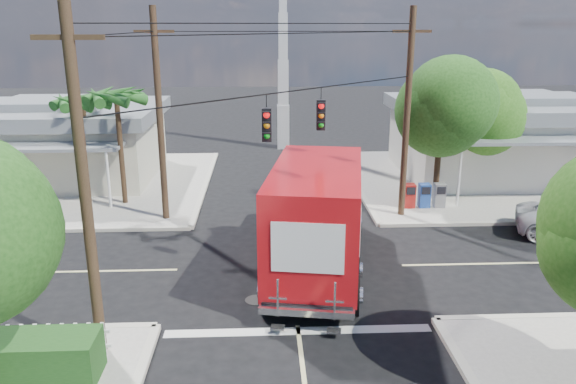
{
  "coord_description": "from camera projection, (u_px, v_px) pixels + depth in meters",
  "views": [
    {
      "loc": [
        -0.93,
        -18.25,
        8.28
      ],
      "look_at": [
        0.0,
        2.0,
        2.2
      ],
      "focal_mm": 35.0,
      "sensor_mm": 36.0,
      "label": 1
    }
  ],
  "objects": [
    {
      "name": "tree_ne_back",
      "position": [
        480.0,
        111.0,
        27.68
      ],
      "size": [
        3.77,
        3.66,
        5.82
      ],
      "color": "#422D1C",
      "rests_on": "sidewalk_ne"
    },
    {
      "name": "sidewalk_nw",
      "position": [
        76.0,
        185.0,
        29.79
      ],
      "size": [
        14.12,
        14.12,
        0.14
      ],
      "color": "#A09B90",
      "rests_on": "ground"
    },
    {
      "name": "sidewalk_ne",
      "position": [
        479.0,
        180.0,
        30.75
      ],
      "size": [
        14.12,
        14.12,
        0.14
      ],
      "color": "#A09B90",
      "rests_on": "ground"
    },
    {
      "name": "ground",
      "position": [
        291.0,
        268.0,
        19.88
      ],
      "size": [
        120.0,
        120.0,
        0.0
      ],
      "primitive_type": "plane",
      "color": "black",
      "rests_on": "ground"
    },
    {
      "name": "tree_ne_front",
      "position": [
        443.0,
        105.0,
        25.29
      ],
      "size": [
        4.21,
        4.14,
        6.66
      ],
      "color": "#422D1C",
      "rests_on": "sidewalk_ne"
    },
    {
      "name": "building_nw",
      "position": [
        60.0,
        140.0,
        30.64
      ],
      "size": [
        10.8,
        10.2,
        4.3
      ],
      "color": "beige",
      "rests_on": "sidewalk_nw"
    },
    {
      "name": "radio_tower",
      "position": [
        283.0,
        65.0,
        37.42
      ],
      "size": [
        0.8,
        0.8,
        17.0
      ],
      "color": "silver",
      "rests_on": "ground"
    },
    {
      "name": "vending_boxes",
      "position": [
        424.0,
        195.0,
        25.9
      ],
      "size": [
        1.9,
        0.5,
        1.1
      ],
      "color": "#9F1915",
      "rests_on": "sidewalk_ne"
    },
    {
      "name": "palm_nw_back",
      "position": [
        82.0,
        103.0,
        26.73
      ],
      "size": [
        3.01,
        3.08,
        5.19
      ],
      "color": "#422D1C",
      "rests_on": "sidewalk_nw"
    },
    {
      "name": "utility_poles",
      "position": [
        244.0,
        129.0,
        20.0
      ],
      "size": [
        12.0,
        10.68,
        9.0
      ],
      "color": "#473321",
      "rests_on": "ground"
    },
    {
      "name": "building_ne",
      "position": [
        504.0,
        136.0,
        31.21
      ],
      "size": [
        11.8,
        10.2,
        4.5
      ],
      "color": "silver",
      "rests_on": "sidewalk_ne"
    },
    {
      "name": "delivery_truck",
      "position": [
        318.0,
        216.0,
        19.2
      ],
      "size": [
        4.17,
        9.33,
        3.91
      ],
      "color": "black",
      "rests_on": "ground"
    },
    {
      "name": "palm_nw_front",
      "position": [
        116.0,
        99.0,
        25.28
      ],
      "size": [
        3.01,
        3.08,
        5.59
      ],
      "color": "#422D1C",
      "rests_on": "sidewalk_nw"
    },
    {
      "name": "road_markings",
      "position": [
        293.0,
        286.0,
        18.47
      ],
      "size": [
        32.0,
        32.0,
        0.01
      ],
      "color": "beige",
      "rests_on": "ground"
    }
  ]
}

